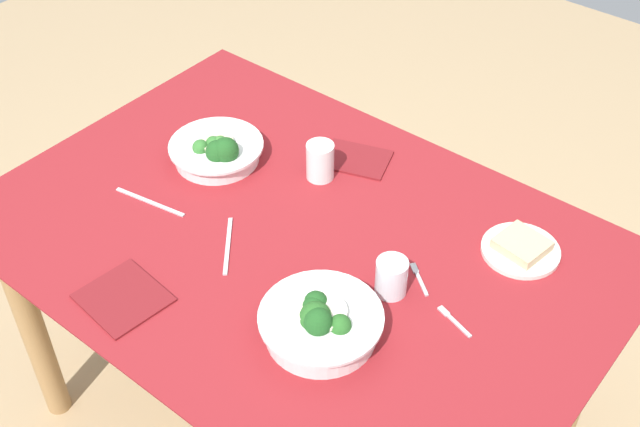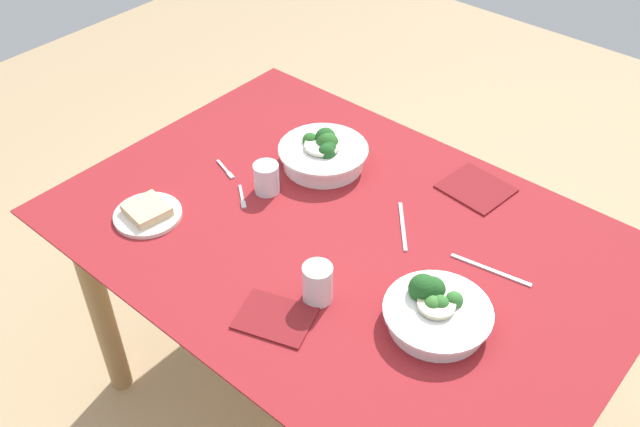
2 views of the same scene
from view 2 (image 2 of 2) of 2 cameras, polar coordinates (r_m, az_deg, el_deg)
The scene contains 13 objects.
ground_plane at distance 2.42m, azimuth 1.45°, elevation -15.42°, with size 6.00×6.00×0.00m, color tan.
dining_table at distance 1.90m, azimuth 1.78°, elevation -4.09°, with size 1.47×1.03×0.78m.
broccoli_bowl_far at distance 1.61m, azimuth 9.35°, elevation -7.78°, with size 0.25×0.25×0.10m.
broccoli_bowl_near at distance 2.03m, azimuth 0.29°, elevation 4.88°, with size 0.26×0.26×0.10m.
bread_side_plate at distance 1.92m, azimuth -13.81°, elevation 0.05°, with size 0.18×0.18×0.04m.
water_glass_center at distance 1.63m, azimuth -0.20°, elevation -5.66°, with size 0.07×0.07×0.10m, color silver.
water_glass_side at distance 1.94m, azimuth -4.31°, elevation 2.91°, with size 0.07×0.07×0.09m, color silver.
fork_by_far_bowl at distance 1.94m, azimuth -6.33°, elevation 1.28°, with size 0.09×0.07×0.00m.
fork_by_near_bowl at distance 2.05m, azimuth -7.64°, elevation 3.51°, with size 0.10×0.04×0.00m.
table_knife_left at distance 1.77m, azimuth 13.65°, elevation -4.46°, with size 0.21×0.01×0.00m, color #B7B7BC.
table_knife_right at distance 1.85m, azimuth 6.72°, elevation -1.02°, with size 0.19×0.01×0.00m, color #B7B7BC.
napkin_folded_upper at distance 1.62m, azimuth -3.66°, elevation -8.45°, with size 0.17×0.13×0.01m, color maroon.
napkin_folded_lower at distance 2.01m, azimuth 12.52°, elevation 2.00°, with size 0.18×0.16×0.01m, color maroon.
Camera 2 is at (-0.84, 1.06, 2.00)m, focal length 39.50 mm.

